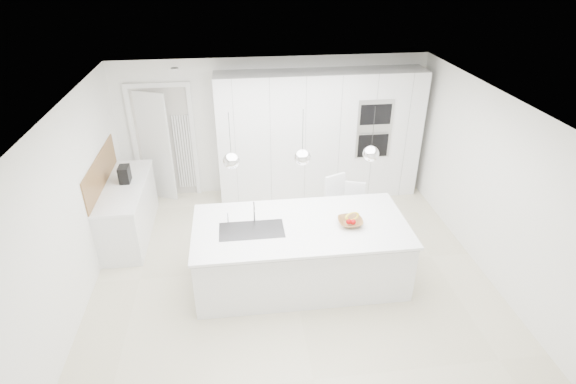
{
  "coord_description": "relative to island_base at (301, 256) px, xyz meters",
  "views": [
    {
      "loc": [
        -0.68,
        -5.17,
        4.14
      ],
      "look_at": [
        0.0,
        0.3,
        1.1
      ],
      "focal_mm": 28.0,
      "sensor_mm": 36.0,
      "label": 1
    }
  ],
  "objects": [
    {
      "name": "floor",
      "position": [
        -0.1,
        0.3,
        -0.43
      ],
      "size": [
        5.5,
        5.5,
        0.0
      ],
      "primitive_type": "plane",
      "color": "beige",
      "rests_on": "ground"
    },
    {
      "name": "wall_back",
      "position": [
        -0.1,
        2.8,
        0.82
      ],
      "size": [
        5.5,
        0.0,
        5.5
      ],
      "primitive_type": "plane",
      "rotation": [
        1.57,
        0.0,
        0.0
      ],
      "color": "white",
      "rests_on": "ground"
    },
    {
      "name": "wall_left",
      "position": [
        -2.85,
        0.3,
        0.82
      ],
      "size": [
        0.0,
        5.0,
        5.0
      ],
      "primitive_type": "plane",
      "rotation": [
        1.57,
        0.0,
        1.57
      ],
      "color": "white",
      "rests_on": "ground"
    },
    {
      "name": "ceiling",
      "position": [
        -0.1,
        0.3,
        2.07
      ],
      "size": [
        5.5,
        5.5,
        0.0
      ],
      "primitive_type": "plane",
      "rotation": [
        3.14,
        0.0,
        0.0
      ],
      "color": "white",
      "rests_on": "wall_back"
    },
    {
      "name": "tall_cabinets",
      "position": [
        0.7,
        2.5,
        0.72
      ],
      "size": [
        3.6,
        0.6,
        2.3
      ],
      "primitive_type": "cube",
      "color": "white",
      "rests_on": "floor"
    },
    {
      "name": "oven_stack",
      "position": [
        1.6,
        2.19,
        0.92
      ],
      "size": [
        0.62,
        0.04,
        1.05
      ],
      "primitive_type": null,
      "color": "#A5A5A8",
      "rests_on": "tall_cabinets"
    },
    {
      "name": "doorway_frame",
      "position": [
        -2.05,
        2.77,
        0.59
      ],
      "size": [
        1.11,
        0.08,
        2.13
      ],
      "primitive_type": null,
      "color": "white",
      "rests_on": "floor"
    },
    {
      "name": "hallway_door",
      "position": [
        -2.3,
        2.72,
        0.57
      ],
      "size": [
        0.76,
        0.38,
        2.0
      ],
      "primitive_type": "cube",
      "rotation": [
        0.0,
        0.0,
        -0.44
      ],
      "color": "white",
      "rests_on": "floor"
    },
    {
      "name": "radiator",
      "position": [
        -1.73,
        2.76,
        0.42
      ],
      "size": [
        0.32,
        0.04,
        1.4
      ],
      "primitive_type": null,
      "color": "white",
      "rests_on": "floor"
    },
    {
      "name": "left_base_cabinets",
      "position": [
        -2.55,
        1.5,
        0.0
      ],
      "size": [
        0.6,
        1.8,
        0.86
      ],
      "primitive_type": "cube",
      "color": "white",
      "rests_on": "floor"
    },
    {
      "name": "left_worktop",
      "position": [
        -2.55,
        1.5,
        0.45
      ],
      "size": [
        0.62,
        1.82,
        0.04
      ],
      "primitive_type": "cube",
      "color": "white",
      "rests_on": "left_base_cabinets"
    },
    {
      "name": "oak_backsplash",
      "position": [
        -2.84,
        1.5,
        0.72
      ],
      "size": [
        0.02,
        1.8,
        0.5
      ],
      "primitive_type": "cube",
      "color": "olive",
      "rests_on": "wall_left"
    },
    {
      "name": "island_base",
      "position": [
        0.0,
        0.0,
        0.0
      ],
      "size": [
        2.8,
        1.2,
        0.86
      ],
      "primitive_type": "cube",
      "color": "white",
      "rests_on": "floor"
    },
    {
      "name": "island_worktop",
      "position": [
        0.0,
        0.05,
        0.45
      ],
      "size": [
        2.84,
        1.4,
        0.04
      ],
      "primitive_type": "cube",
      "color": "white",
      "rests_on": "island_base"
    },
    {
      "name": "island_sink",
      "position": [
        -0.65,
        -0.0,
        0.39
      ],
      "size": [
        0.84,
        0.44,
        0.18
      ],
      "primitive_type": null,
      "color": "#3F3F42",
      "rests_on": "island_worktop"
    },
    {
      "name": "island_tap",
      "position": [
        -0.6,
        0.2,
        0.62
      ],
      "size": [
        0.02,
        0.02,
        0.3
      ],
      "primitive_type": "cylinder",
      "color": "white",
      "rests_on": "island_worktop"
    },
    {
      "name": "pendant_left",
      "position": [
        -0.85,
        -0.0,
        1.47
      ],
      "size": [
        0.2,
        0.2,
        0.2
      ],
      "primitive_type": "sphere",
      "color": "white",
      "rests_on": "ceiling"
    },
    {
      "name": "pendant_mid",
      "position": [
        -0.0,
        -0.0,
        1.47
      ],
      "size": [
        0.2,
        0.2,
        0.2
      ],
      "primitive_type": "sphere",
      "color": "white",
      "rests_on": "ceiling"
    },
    {
      "name": "pendant_right",
      "position": [
        0.85,
        -0.0,
        1.47
      ],
      "size": [
        0.2,
        0.2,
        0.2
      ],
      "primitive_type": "sphere",
      "color": "white",
      "rests_on": "ceiling"
    },
    {
      "name": "fruit_bowl",
      "position": [
        0.65,
        -0.03,
        0.51
      ],
      "size": [
        0.34,
        0.34,
        0.08
      ],
      "primitive_type": "imported",
      "rotation": [
        0.0,
        0.0,
        -0.02
      ],
      "color": "olive",
      "rests_on": "island_worktop"
    },
    {
      "name": "espresso_machine",
      "position": [
        -2.53,
        1.61,
        0.6
      ],
      "size": [
        0.16,
        0.24,
        0.26
      ],
      "primitive_type": "cube",
      "rotation": [
        0.0,
        0.0,
        0.01
      ],
      "color": "black",
      "rests_on": "left_worktop"
    },
    {
      "name": "bar_stool_left",
      "position": [
        0.67,
        0.87,
        0.12
      ],
      "size": [
        0.54,
        0.61,
        1.11
      ],
      "primitive_type": null,
      "rotation": [
        0.0,
        0.0,
        0.41
      ],
      "color": "white",
      "rests_on": "floor"
    },
    {
      "name": "bar_stool_right",
      "position": [
        0.98,
        0.85,
        0.06
      ],
      "size": [
        0.45,
        0.53,
        0.98
      ],
      "primitive_type": null,
      "rotation": [
        0.0,
        0.0,
        -0.31
      ],
      "color": "white",
      "rests_on": "floor"
    },
    {
      "name": "apple_a",
      "position": [
        0.68,
        -0.07,
        0.54
      ],
      "size": [
        0.07,
        0.07,
        0.07
      ],
      "primitive_type": "sphere",
      "color": "#B30509",
      "rests_on": "fruit_bowl"
    },
    {
      "name": "apple_b",
      "position": [
        0.62,
        -0.06,
        0.54
      ],
      "size": [
        0.07,
        0.07,
        0.07
      ],
      "primitive_type": "sphere",
      "color": "#B30509",
      "rests_on": "fruit_bowl"
    },
    {
      "name": "banana_bunch",
      "position": [
        0.68,
        -0.01,
        0.59
      ],
      "size": [
        0.24,
        0.17,
        0.21
      ],
      "primitive_type": "torus",
      "rotation": [
        1.22,
        0.0,
        0.35
      ],
      "color": "yellow",
      "rests_on": "fruit_bowl"
    }
  ]
}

